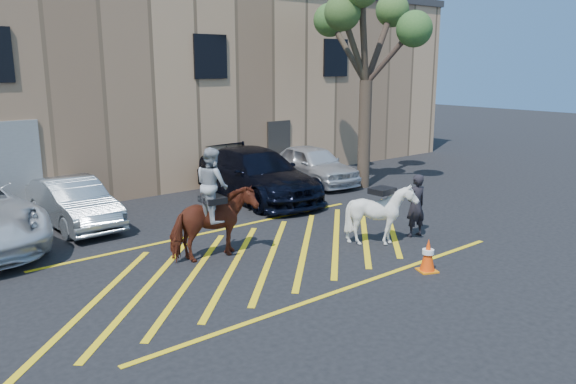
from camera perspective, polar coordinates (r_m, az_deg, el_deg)
ground at (r=13.37m, az=-2.51°, el=-6.15°), size 90.00×90.00×0.00m
car_silver_sedan at (r=16.38m, az=-20.97°, el=-1.04°), size 1.49×4.01×1.31m
car_blue_suv at (r=18.46m, az=-3.25°, el=1.81°), size 2.78×5.81×1.63m
car_white_suv at (r=20.84m, az=2.52°, el=2.80°), size 2.14×4.34×1.42m
handler at (r=14.73m, az=12.84°, el=-1.34°), size 0.65×0.49×1.64m
warehouse at (r=23.38m, az=-20.88°, el=10.33°), size 32.42×10.20×7.30m
hatching_zone at (r=13.14m, az=-1.72°, el=-6.46°), size 12.60×5.12×0.01m
mounted_bay at (r=12.75m, az=-7.62°, el=-2.32°), size 2.01×1.03×2.57m
saddled_white at (r=13.92m, az=9.45°, el=-2.23°), size 1.32×1.46×1.52m
traffic_cone at (r=12.44m, az=14.03°, el=-6.23°), size 0.50×0.50×0.73m
tree at (r=20.14m, az=8.08°, el=16.57°), size 3.99×4.37×7.31m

